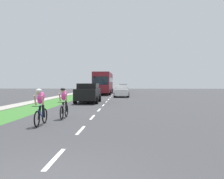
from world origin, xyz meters
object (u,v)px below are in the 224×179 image
Objects in this scene: pickup_silver at (123,87)px; bus_maroon at (104,82)px; cyclist_trailing at (64,103)px; cyclist_lead at (41,106)px; suv_black at (88,93)px; sedan_white at (122,91)px.

bus_maroon is at bearing -100.90° from pickup_silver.
cyclist_trailing is 0.15× the size of bus_maroon.
cyclist_lead is 0.37× the size of suv_black.
suv_black is (0.29, 12.79, 0.14)m from cyclist_lead.
cyclist_trailing is 20.79m from sedan_white.
sedan_white is at bearing 73.20° from suv_black.
sedan_white is (3.03, 10.05, -0.18)m from suv_black.
cyclist_lead is 2.30m from cyclist_trailing.
pickup_silver reaches higher than sedan_white.
suv_black is 1.09× the size of sedan_white.
cyclist_trailing is 0.40× the size of sedan_white.
suv_black is at bearing -106.80° from sedan_white.
pickup_silver is (3.53, 48.21, 0.02)m from cyclist_lead.
cyclist_trailing is at bearing -93.79° from pickup_silver.
cyclist_trailing is 46.06m from pickup_silver.
pickup_silver is at bearing 85.81° from cyclist_lead.
bus_maroon reaches higher than cyclist_lead.
pickup_silver is at bearing 86.21° from cyclist_trailing.
suv_black is 10.50m from sedan_white.
pickup_silver is at bearing 84.76° from suv_black.
cyclist_trailing is at bearing 77.74° from cyclist_lead.
pickup_silver is at bearing 79.10° from bus_maroon.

